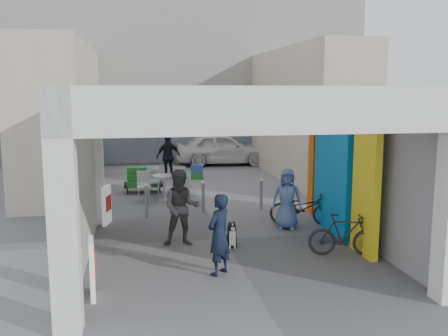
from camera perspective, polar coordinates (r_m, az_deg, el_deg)
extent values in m
plane|color=#5C5C62|center=(11.73, 0.01, -8.12)|extent=(90.00, 90.00, 0.00)
cube|color=silver|center=(7.31, -17.91, -4.90)|extent=(0.40, 0.40, 3.50)
cube|color=silver|center=(13.18, -14.52, 1.28)|extent=(0.40, 0.40, 3.50)
cube|color=#CC590C|center=(14.06, 10.66, 1.88)|extent=(0.40, 0.40, 3.50)
plane|color=beige|center=(10.23, -15.73, -0.92)|extent=(0.00, 6.40, 6.40)
plane|color=gray|center=(11.34, 16.04, 0.01)|extent=(0.00, 6.40, 6.40)
cube|color=#0C7BC7|center=(12.35, 12.27, -0.78)|extent=(0.15, 2.00, 2.80)
cube|color=yellow|center=(10.74, 15.93, -2.37)|extent=(0.15, 1.00, 2.80)
plane|color=#ABABA6|center=(10.23, 1.03, 9.26)|extent=(6.40, 6.40, 0.00)
cube|color=silver|center=(13.24, -1.58, 7.68)|extent=(6.40, 0.30, 0.70)
cube|color=silver|center=(7.27, 5.74, 6.58)|extent=(6.40, 0.30, 0.70)
cube|color=white|center=(13.41, -1.69, 7.48)|extent=(4.20, 0.05, 0.55)
cube|color=white|center=(25.12, -5.77, 10.18)|extent=(18.00, 4.00, 8.00)
cube|color=#515966|center=(23.20, -5.25, 2.87)|extent=(16.20, 0.06, 1.80)
cube|color=white|center=(23.00, -10.32, 7.21)|extent=(2.60, 0.06, 0.50)
cube|color=red|center=(23.27, -1.60, 7.37)|extent=(2.20, 0.06, 0.50)
cube|color=#B9AD99|center=(18.73, -18.00, 5.63)|extent=(2.00, 9.00, 5.00)
cube|color=#B9AD99|center=(19.66, 9.12, 6.09)|extent=(2.00, 9.00, 5.00)
cylinder|color=#979B9F|center=(13.70, -8.86, -3.78)|extent=(0.09, 0.09, 0.90)
cylinder|color=#979B9F|center=(14.05, -2.39, -3.41)|extent=(0.09, 0.09, 0.88)
cylinder|color=#979B9F|center=(14.37, 4.28, -3.11)|extent=(0.09, 0.09, 0.89)
cube|color=white|center=(8.72, -14.86, -11.09)|extent=(0.13, 0.56, 1.00)
cube|color=red|center=(8.70, -14.60, -10.77)|extent=(0.08, 0.39, 0.40)
cube|color=white|center=(13.24, -13.27, -4.14)|extent=(0.22, 0.55, 1.00)
cube|color=red|center=(13.22, -13.11, -3.92)|extent=(0.14, 0.38, 0.40)
cylinder|color=#B3B3B9|center=(15.75, -6.82, -2.31)|extent=(0.06, 0.06, 0.77)
cylinder|color=#B3B3B9|center=(15.83, -6.79, -3.64)|extent=(0.47, 0.47, 0.02)
cylinder|color=#B3B3B9|center=(15.68, -6.84, -0.93)|extent=(0.75, 0.75, 0.05)
cube|color=#B3B3B9|center=(15.55, -9.13, -3.05)|extent=(0.41, 0.41, 0.48)
cube|color=#B3B3B9|center=(15.65, -9.18, -1.20)|extent=(0.41, 0.05, 0.48)
cube|color=#B3B3B9|center=(16.34, -5.05, -2.39)|extent=(0.41, 0.41, 0.48)
cube|color=#B3B3B9|center=(16.44, -5.13, -0.63)|extent=(0.41, 0.05, 0.48)
cube|color=#B3B3B9|center=(16.39, -8.07, -2.40)|extent=(0.41, 0.41, 0.48)
cube|color=#B3B3B9|center=(16.50, -8.13, -0.65)|extent=(0.41, 0.05, 0.48)
cube|color=black|center=(17.09, -9.19, -2.23)|extent=(1.29, 0.64, 0.32)
cube|color=#1A5B1B|center=(16.91, -9.19, -1.80)|extent=(1.07, 0.38, 0.19)
cube|color=#1A5B1B|center=(17.03, -9.22, -0.99)|extent=(1.07, 0.38, 0.19)
cube|color=#1A5B1B|center=(17.15, -9.25, -0.20)|extent=(1.07, 0.38, 0.19)
cube|color=#1A5B1B|center=(19.45, -3.10, -0.84)|extent=(0.47, 0.38, 0.28)
cube|color=navy|center=(19.40, -3.11, -0.02)|extent=(0.47, 0.38, 0.28)
cube|color=black|center=(11.19, 0.77, -8.37)|extent=(0.23, 0.30, 0.23)
cube|color=black|center=(11.02, 0.89, -7.72)|extent=(0.18, 0.15, 0.34)
cube|color=silver|center=(10.95, 0.98, -8.03)|extent=(0.14, 0.03, 0.32)
cylinder|color=silver|center=(10.99, 0.69, -8.58)|extent=(0.04, 0.04, 0.26)
cylinder|color=silver|center=(11.01, 1.22, -8.55)|extent=(0.04, 0.04, 0.26)
sphere|color=black|center=(10.95, 0.91, -6.71)|extent=(0.18, 0.18, 0.18)
cube|color=silver|center=(10.86, 1.01, -6.94)|extent=(0.08, 0.11, 0.06)
cone|color=black|center=(10.95, 0.63, -6.24)|extent=(0.07, 0.07, 0.08)
cone|color=black|center=(10.97, 1.12, -6.22)|extent=(0.07, 0.07, 0.08)
imported|color=black|center=(9.37, -0.58, -7.60)|extent=(0.66, 0.66, 1.55)
imported|color=#444447|center=(11.10, -4.88, -4.55)|extent=(0.89, 0.73, 1.72)
imported|color=#51669D|center=(12.51, 7.19, -3.51)|extent=(0.84, 0.67, 1.52)
imported|color=black|center=(19.47, -6.39, 1.33)|extent=(1.11, 0.82, 1.76)
imported|color=black|center=(12.99, 8.93, -4.54)|extent=(1.76, 1.06, 0.87)
imported|color=black|center=(10.78, 13.61, -7.44)|extent=(1.56, 0.81, 0.90)
imported|color=silver|center=(23.05, -0.16, 2.22)|extent=(4.45, 2.01, 1.48)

